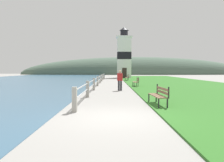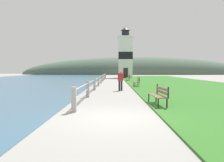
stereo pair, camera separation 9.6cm
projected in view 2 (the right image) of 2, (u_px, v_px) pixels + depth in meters
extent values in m
plane|color=gray|center=(113.00, 118.00, 7.53)|extent=(160.00, 160.00, 0.00)
cube|color=#2D6623|center=(176.00, 83.00, 26.70)|extent=(12.00, 57.78, 0.06)
cube|color=#A8A399|center=(74.00, 99.00, 8.51)|extent=(0.18, 0.18, 0.99)
cube|color=#A8A399|center=(88.00, 89.00, 13.04)|extent=(0.18, 0.18, 0.99)
cube|color=#A8A399|center=(94.00, 84.00, 17.57)|extent=(0.18, 0.18, 0.99)
cube|color=#A8A399|center=(98.00, 81.00, 22.10)|extent=(0.18, 0.18, 0.99)
cube|color=#A8A399|center=(101.00, 79.00, 26.63)|extent=(0.18, 0.18, 0.99)
cube|color=#A8A399|center=(103.00, 78.00, 31.16)|extent=(0.18, 0.18, 0.99)
cube|color=#A8A399|center=(104.00, 77.00, 35.68)|extent=(0.18, 0.18, 0.99)
cube|color=#A8A399|center=(105.00, 76.00, 40.21)|extent=(0.18, 0.18, 0.99)
cylinder|color=#B2B2B7|center=(100.00, 77.00, 24.34)|extent=(0.06, 31.74, 0.06)
cylinder|color=#B2B2B7|center=(100.00, 80.00, 24.36)|extent=(0.06, 31.74, 0.06)
cube|color=brown|center=(154.00, 96.00, 9.94)|extent=(0.22, 1.84, 0.04)
cube|color=brown|center=(157.00, 96.00, 9.95)|extent=(0.22, 1.84, 0.04)
cube|color=brown|center=(160.00, 96.00, 9.96)|extent=(0.22, 1.84, 0.04)
cube|color=brown|center=(162.00, 89.00, 9.94)|extent=(0.16, 1.83, 0.11)
cube|color=brown|center=(162.00, 92.00, 9.95)|extent=(0.16, 1.83, 0.11)
cube|color=black|center=(158.00, 104.00, 9.06)|extent=(0.05, 0.05, 0.45)
cube|color=black|center=(149.00, 98.00, 10.84)|extent=(0.05, 0.05, 0.45)
cube|color=black|center=(167.00, 104.00, 9.08)|extent=(0.05, 0.05, 0.45)
cube|color=black|center=(156.00, 98.00, 10.86)|extent=(0.05, 0.05, 0.45)
cube|color=black|center=(168.00, 93.00, 9.06)|extent=(0.05, 0.05, 0.49)
cube|color=black|center=(157.00, 89.00, 10.84)|extent=(0.05, 0.05, 0.49)
cube|color=brown|center=(135.00, 82.00, 21.02)|extent=(0.15, 1.61, 0.04)
cube|color=brown|center=(136.00, 82.00, 21.02)|extent=(0.15, 1.61, 0.04)
cube|color=brown|center=(138.00, 82.00, 21.02)|extent=(0.15, 1.61, 0.04)
cube|color=brown|center=(139.00, 79.00, 21.00)|extent=(0.09, 1.61, 0.11)
cube|color=brown|center=(139.00, 80.00, 21.01)|extent=(0.09, 1.61, 0.11)
cube|color=black|center=(135.00, 85.00, 20.26)|extent=(0.05, 0.05, 0.45)
cube|color=black|center=(134.00, 84.00, 21.82)|extent=(0.05, 0.05, 0.45)
cube|color=black|center=(139.00, 85.00, 20.25)|extent=(0.05, 0.05, 0.45)
cube|color=black|center=(137.00, 84.00, 21.81)|extent=(0.05, 0.05, 0.45)
cube|color=black|center=(139.00, 80.00, 20.22)|extent=(0.05, 0.05, 0.49)
cube|color=black|center=(138.00, 79.00, 21.78)|extent=(0.05, 0.05, 0.49)
cube|color=brown|center=(127.00, 78.00, 32.27)|extent=(0.36, 1.85, 0.04)
cube|color=brown|center=(128.00, 78.00, 32.25)|extent=(0.36, 1.85, 0.04)
cube|color=brown|center=(129.00, 78.00, 32.23)|extent=(0.36, 1.85, 0.04)
cube|color=brown|center=(129.00, 76.00, 32.20)|extent=(0.31, 1.84, 0.11)
cube|color=brown|center=(129.00, 77.00, 32.21)|extent=(0.31, 1.84, 0.11)
cube|color=black|center=(126.00, 80.00, 31.40)|extent=(0.06, 0.06, 0.45)
cube|color=black|center=(127.00, 79.00, 33.18)|extent=(0.06, 0.06, 0.45)
cube|color=black|center=(129.00, 80.00, 31.34)|extent=(0.06, 0.06, 0.45)
cube|color=black|center=(130.00, 79.00, 33.13)|extent=(0.06, 0.06, 0.45)
cube|color=black|center=(129.00, 76.00, 31.31)|extent=(0.06, 0.06, 0.49)
cube|color=black|center=(130.00, 76.00, 33.09)|extent=(0.06, 0.06, 0.49)
cube|color=white|center=(125.00, 58.00, 44.23)|extent=(2.74, 2.74, 8.09)
cube|color=black|center=(125.00, 56.00, 44.21)|extent=(2.78, 2.78, 1.46)
cube|color=white|center=(125.00, 37.00, 44.02)|extent=(3.15, 3.15, 0.25)
cylinder|color=black|center=(125.00, 34.00, 43.98)|extent=(1.51, 1.51, 1.20)
cone|color=black|center=(125.00, 29.00, 43.93)|extent=(1.88, 1.88, 0.66)
cube|color=#332823|center=(126.00, 73.00, 43.00)|extent=(0.90, 0.06, 2.00)
cylinder|color=#28282D|center=(119.00, 86.00, 17.14)|extent=(0.15, 0.15, 0.79)
cylinder|color=#28282D|center=(122.00, 86.00, 17.10)|extent=(0.15, 0.15, 0.79)
cube|color=#B22323|center=(120.00, 77.00, 17.08)|extent=(0.43, 0.29, 0.59)
sphere|color=tan|center=(120.00, 72.00, 17.06)|extent=(0.21, 0.21, 0.21)
ellipsoid|color=#475B4C|center=(137.00, 74.00, 75.89)|extent=(80.00, 16.00, 12.00)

